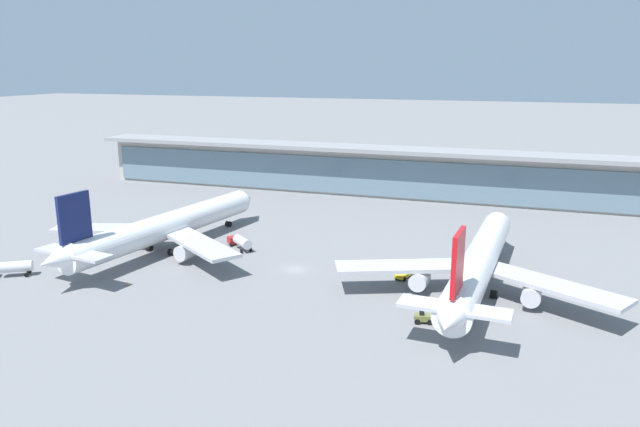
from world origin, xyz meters
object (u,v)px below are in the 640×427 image
object	(u,v)px
service_truck_under_wing_yellow	(405,274)
service_truck_on_taxiway_yellow	(180,233)
service_truck_near_nose_olive	(423,318)
service_truck_by_tail_blue	(10,268)
airliner_centre_stand	(478,263)
airliner_left_stand	(164,227)
safety_cone_alpha	(128,284)
service_truck_mid_apron_red	(240,242)

from	to	relation	value
service_truck_under_wing_yellow	service_truck_on_taxiway_yellow	bearing A→B (deg)	169.27
service_truck_near_nose_olive	service_truck_by_tail_blue	xyz separation A→B (m)	(-78.09, -4.50, 0.83)
airliner_centre_stand	service_truck_under_wing_yellow	size ratio (longest dim) A/B	9.34
service_truck_near_nose_olive	service_truck_on_taxiway_yellow	distance (m)	69.36
airliner_centre_stand	service_truck_near_nose_olive	world-z (taller)	airliner_centre_stand
airliner_left_stand	service_truck_on_taxiway_yellow	world-z (taller)	airliner_left_stand
service_truck_by_tail_blue	service_truck_on_taxiway_yellow	xyz separation A→B (m)	(15.61, 34.61, -0.83)
airliner_left_stand	service_truck_on_taxiway_yellow	bearing A→B (deg)	106.06
service_truck_on_taxiway_yellow	safety_cone_alpha	distance (m)	32.58
service_truck_mid_apron_red	service_truck_near_nose_olive	bearing A→B (deg)	-30.06
service_truck_mid_apron_red	service_truck_on_taxiway_yellow	size ratio (longest dim) A/B	2.61
airliner_centre_stand	service_truck_on_taxiway_yellow	distance (m)	70.76
service_truck_by_tail_blue	service_truck_on_taxiway_yellow	size ratio (longest dim) A/B	2.72
airliner_centre_stand	service_truck_mid_apron_red	bearing A→B (deg)	169.39
airliner_centre_stand	service_truck_near_nose_olive	bearing A→B (deg)	-112.64
service_truck_by_tail_blue	safety_cone_alpha	distance (m)	24.31
service_truck_mid_apron_red	safety_cone_alpha	bearing A→B (deg)	-109.23
service_truck_mid_apron_red	airliner_left_stand	bearing A→B (deg)	-155.67
airliner_left_stand	service_truck_on_taxiway_yellow	distance (m)	12.30
service_truck_near_nose_olive	service_truck_by_tail_blue	bearing A→B (deg)	-176.70
service_truck_under_wing_yellow	service_truck_by_tail_blue	world-z (taller)	service_truck_by_tail_blue
service_truck_on_taxiway_yellow	airliner_centre_stand	bearing A→B (deg)	-11.38
service_truck_under_wing_yellow	service_truck_on_taxiway_yellow	distance (m)	56.72
service_truck_near_nose_olive	service_truck_on_taxiway_yellow	size ratio (longest dim) A/B	1.03
service_truck_under_wing_yellow	service_truck_by_tail_blue	size ratio (longest dim) A/B	0.82
airliner_left_stand	safety_cone_alpha	world-z (taller)	airliner_left_stand
airliner_left_stand	airliner_centre_stand	world-z (taller)	same
airliner_centre_stand	service_truck_by_tail_blue	world-z (taller)	airliner_centre_stand
service_truck_near_nose_olive	service_truck_under_wing_yellow	world-z (taller)	service_truck_under_wing_yellow
service_truck_under_wing_yellow	service_truck_mid_apron_red	world-z (taller)	service_truck_mid_apron_red
safety_cone_alpha	airliner_left_stand	bearing A→B (deg)	104.48
service_truck_by_tail_blue	service_truck_near_nose_olive	bearing A→B (deg)	3.30
service_truck_near_nose_olive	airliner_left_stand	bearing A→B (deg)	162.13
airliner_centre_stand	airliner_left_stand	bearing A→B (deg)	177.45
airliner_centre_stand	service_truck_near_nose_olive	xyz separation A→B (m)	(-6.75, -16.18, -4.52)
airliner_left_stand	service_truck_near_nose_olive	distance (m)	62.49
service_truck_near_nose_olive	service_truck_mid_apron_red	bearing A→B (deg)	149.94
airliner_left_stand	airliner_centre_stand	size ratio (longest dim) A/B	1.00
safety_cone_alpha	service_truck_mid_apron_red	bearing A→B (deg)	70.77
airliner_centre_stand	service_truck_on_taxiway_yellow	world-z (taller)	airliner_centre_stand
service_truck_on_taxiway_yellow	service_truck_mid_apron_red	bearing A→B (deg)	-13.56
service_truck_mid_apron_red	safety_cone_alpha	world-z (taller)	service_truck_mid_apron_red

